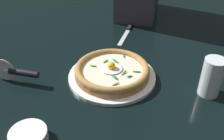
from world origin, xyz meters
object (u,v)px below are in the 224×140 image
at_px(pizza, 112,70).
at_px(drinking_glass, 211,80).
at_px(pizza_cutter, 18,72).
at_px(table_knife, 128,29).
at_px(side_bowl, 28,136).

xyz_separation_m(pizza, drinking_glass, (-0.09, -0.31, 0.02)).
height_order(pizza_cutter, table_knife, pizza_cutter).
relative_size(pizza, table_knife, 1.10).
height_order(pizza, table_knife, pizza).
bearing_deg(pizza_cutter, side_bowl, -160.19).
distance_m(pizza, side_bowl, 0.35).
xyz_separation_m(side_bowl, pizza_cutter, (0.26, 0.09, 0.03)).
xyz_separation_m(pizza_cutter, drinking_glass, (-0.07, -0.62, 0.01)).
bearing_deg(side_bowl, pizza, -39.29).
bearing_deg(drinking_glass, table_knife, 25.26).
height_order(side_bowl, table_knife, side_bowl).
xyz_separation_m(side_bowl, drinking_glass, (0.18, -0.53, 0.04)).
distance_m(side_bowl, drinking_glass, 0.56).
distance_m(side_bowl, pizza_cutter, 0.27).
relative_size(pizza, drinking_glass, 2.02).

